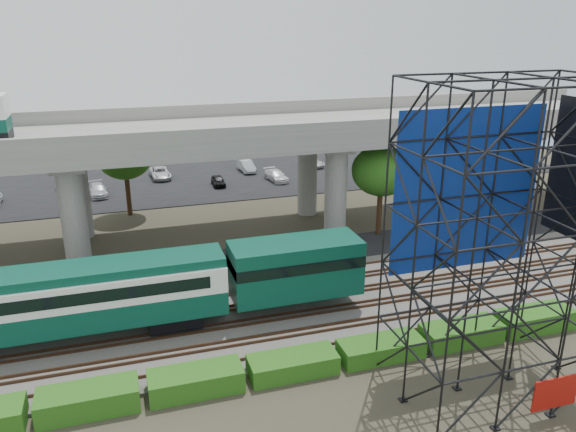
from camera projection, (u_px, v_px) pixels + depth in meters
name	position (u px, v px, depth m)	size (l,w,h in m)	color
ground	(254.00, 334.00, 32.70)	(140.00, 140.00, 0.00)	#474233
ballast_bed	(246.00, 316.00, 34.47)	(90.00, 12.00, 0.20)	slate
service_road	(220.00, 263.00, 42.15)	(90.00, 5.00, 0.08)	black
parking_lot	(181.00, 181.00, 63.32)	(90.00, 18.00, 0.08)	black
harbor_water	(163.00, 143.00, 83.15)	(140.00, 40.00, 0.03)	#4A627A
rail_tracks	(246.00, 314.00, 34.41)	(90.00, 9.52, 0.16)	#472D1E
commuter_train	(92.00, 295.00, 31.11)	(29.30, 3.06, 4.30)	black
overpass	(185.00, 142.00, 43.99)	(80.00, 12.00, 12.40)	#9E9B93
scaffold_tower	(502.00, 246.00, 25.80)	(9.36, 6.36, 15.00)	black
hedge_strip	(293.00, 364.00, 28.92)	(34.60, 1.80, 1.20)	#224F12
trees	(145.00, 178.00, 44.11)	(40.94, 16.94, 7.69)	#382314
suv	(149.00, 264.00, 40.10)	(2.39, 5.19, 1.44)	black
parked_cars	(183.00, 176.00, 63.00)	(37.00, 9.42, 1.31)	#BEBEBE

